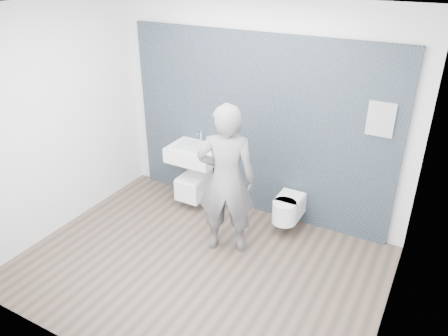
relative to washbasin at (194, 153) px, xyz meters
The scene contains 8 objects.
ground 1.62m from the washbasin, 56.41° to the right, with size 4.00×4.00×0.00m, color brown.
room_shell 1.72m from the washbasin, 56.41° to the right, with size 4.00×4.00×4.00m.
tile_wall 1.14m from the washbasin, 19.83° to the left, with size 3.60×0.06×2.40m, color black.
washbasin is the anchor object (origin of this frame).
toilet_square 0.47m from the washbasin, 90.00° to the left, with size 0.36×0.52×0.70m.
toilet_rounded 1.46m from the washbasin, ahead, with size 0.31×0.53×0.29m.
info_placard 2.43m from the washbasin, ahead, with size 0.29×0.03×0.39m, color white.
visitor 1.13m from the washbasin, 38.44° to the right, with size 0.67×0.44×1.83m, color slate.
Camera 1 is at (2.17, -3.35, 3.25)m, focal length 35.00 mm.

